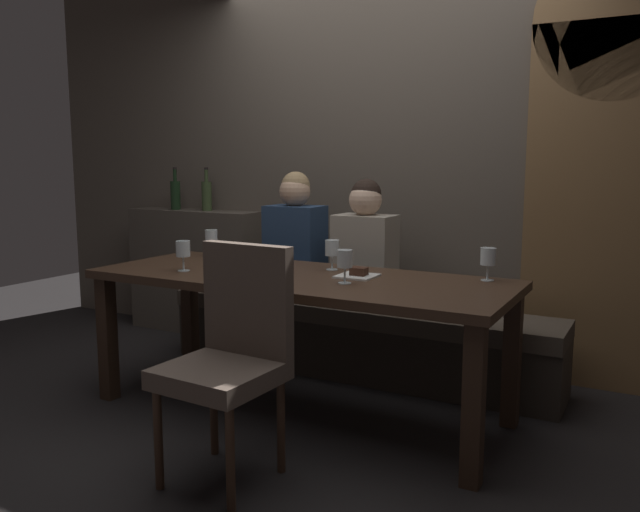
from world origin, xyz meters
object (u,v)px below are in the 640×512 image
(wine_bottle_pale_label, at_px, (207,195))
(wine_glass_far_left, at_px, (332,249))
(dining_table, at_px, (298,292))
(banquette_bench, at_px, (356,338))
(diner_bearded, at_px, (365,246))
(wine_glass_far_right, at_px, (211,238))
(dessert_plate, at_px, (358,274))
(chair_near_side, at_px, (232,346))
(wine_bottle_dark_red, at_px, (175,194))
(diner_redhead, at_px, (295,238))
(wine_glass_end_right, at_px, (260,260))
(wine_glass_center_front, at_px, (488,257))
(wine_glass_near_right, at_px, (183,250))
(wine_glass_near_left, at_px, (345,260))

(wine_bottle_pale_label, bearing_deg, wine_glass_far_left, -28.56)
(dining_table, bearing_deg, banquette_bench, 90.00)
(dining_table, distance_m, diner_bearded, 0.74)
(wine_glass_far_right, bearing_deg, dining_table, -21.25)
(dessert_plate, bearing_deg, wine_glass_far_right, 168.82)
(dining_table, height_order, chair_near_side, chair_near_side)
(wine_bottle_dark_red, bearing_deg, wine_glass_far_right, -38.02)
(dining_table, relative_size, wine_glass_far_right, 13.41)
(banquette_bench, height_order, diner_bearded, diner_bearded)
(diner_redhead, distance_m, wine_glass_far_right, 0.55)
(diner_bearded, xyz_separation_m, wine_glass_end_right, (-0.10, -0.99, 0.04))
(wine_glass_center_front, bearing_deg, diner_redhead, 163.19)
(wine_glass_center_front, bearing_deg, wine_glass_far_left, -173.68)
(diner_bearded, bearing_deg, dessert_plate, -68.35)
(wine_glass_far_right, relative_size, wine_glass_end_right, 1.00)
(diner_bearded, relative_size, wine_glass_far_left, 4.70)
(wine_bottle_pale_label, bearing_deg, wine_glass_near_right, -56.45)
(wine_bottle_pale_label, bearing_deg, wine_bottle_dark_red, -173.65)
(wine_bottle_pale_label, distance_m, wine_glass_end_right, 1.91)
(chair_near_side, bearing_deg, wine_glass_far_right, 131.44)
(wine_glass_near_left, xyz_separation_m, wine_glass_end_right, (-0.36, -0.19, 0.00))
(wine_bottle_dark_red, xyz_separation_m, wine_glass_near_left, (2.02, -1.10, -0.22))
(wine_glass_far_right, height_order, dessert_plate, wine_glass_far_right)
(diner_bearded, distance_m, dessert_plate, 0.67)
(dining_table, relative_size, chair_near_side, 2.24)
(chair_near_side, distance_m, wine_bottle_pale_label, 2.39)
(dining_table, bearing_deg, wine_glass_center_front, 19.33)
(wine_glass_near_left, relative_size, wine_glass_end_right, 1.00)
(wine_bottle_dark_red, relative_size, wine_glass_end_right, 1.99)
(wine_glass_end_right, xyz_separation_m, dessert_plate, (0.35, 0.37, -0.10))
(chair_near_side, relative_size, wine_glass_far_left, 5.98)
(wine_bottle_dark_red, height_order, wine_glass_near_left, wine_bottle_dark_red)
(chair_near_side, bearing_deg, dessert_plate, 76.74)
(wine_bottle_dark_red, height_order, wine_bottle_pale_label, same)
(wine_glass_far_left, bearing_deg, diner_redhead, 136.80)
(wine_glass_near_left, xyz_separation_m, wine_glass_center_front, (0.59, 0.41, 0.00))
(wine_bottle_dark_red, bearing_deg, banquette_bench, -10.37)
(chair_near_side, height_order, dessert_plate, chair_near_side)
(wine_glass_far_right, relative_size, dessert_plate, 0.86)
(banquette_bench, bearing_deg, diner_bearded, 19.46)
(wine_glass_near_left, distance_m, wine_glass_end_right, 0.41)
(wine_glass_far_left, relative_size, wine_glass_center_front, 1.00)
(wine_glass_end_right, height_order, dessert_plate, wine_glass_end_right)
(diner_redhead, distance_m, dessert_plate, 0.98)
(wine_bottle_dark_red, bearing_deg, wine_glass_end_right, -37.94)
(wine_glass_far_left, relative_size, wine_glass_end_right, 1.00)
(banquette_bench, distance_m, wine_glass_near_left, 1.05)
(diner_bearded, height_order, wine_glass_far_left, diner_bearded)
(wine_bottle_pale_label, bearing_deg, wine_glass_far_right, -50.03)
(wine_bottle_dark_red, relative_size, wine_glass_far_right, 1.99)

